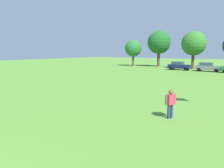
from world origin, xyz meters
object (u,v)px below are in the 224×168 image
at_px(parked_car_navy_0, 179,66).
at_px(adult_bystander, 170,101).
at_px(tree_right, 194,44).
at_px(tree_left, 159,43).
at_px(tree_far_left, 133,48).
at_px(parked_car_gray_1, 208,67).

bearing_deg(parked_car_navy_0, adult_bystander, -74.88).
distance_m(parked_car_navy_0, tree_right, 6.36).
distance_m(parked_car_navy_0, tree_left, 10.73).
height_order(adult_bystander, tree_far_left, tree_far_left).
relative_size(parked_car_navy_0, tree_left, 0.50).
bearing_deg(parked_car_navy_0, parked_car_gray_1, -3.52).
height_order(parked_car_navy_0, tree_left, tree_left).
xyz_separation_m(parked_car_gray_1, tree_right, (-3.71, 4.51, 4.49)).
bearing_deg(tree_far_left, parked_car_navy_0, -21.26).
height_order(parked_car_navy_0, tree_far_left, tree_far_left).
distance_m(tree_left, tree_right, 8.93).
relative_size(adult_bystander, tree_far_left, 0.25).
bearing_deg(tree_right, parked_car_navy_0, -111.87).
bearing_deg(tree_right, tree_left, 164.82).
xyz_separation_m(tree_left, tree_right, (8.60, -2.33, -0.50)).
height_order(parked_car_navy_0, tree_right, tree_right).
height_order(adult_bystander, parked_car_gray_1, parked_car_gray_1).
bearing_deg(parked_car_gray_1, adult_bystander, -84.38).
height_order(parked_car_gray_1, tree_left, tree_left).
xyz_separation_m(adult_bystander, tree_left, (-15.34, 37.67, 4.87)).
distance_m(adult_bystander, tree_far_left, 42.42).
bearing_deg(tree_far_left, tree_right, -3.74).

